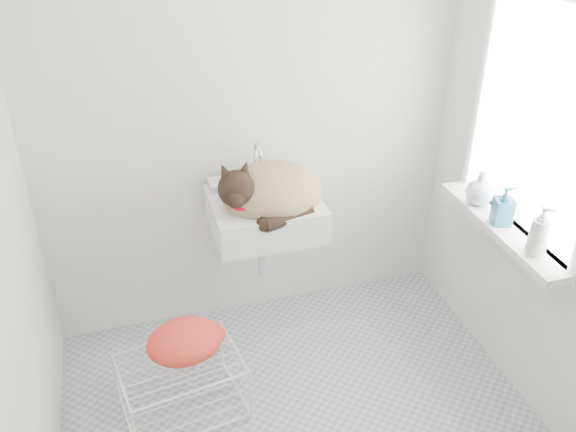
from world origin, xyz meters
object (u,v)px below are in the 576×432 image
object	(u,v)px
cat	(268,193)
wire_rack	(183,389)
bottle_a	(534,254)
sink	(265,199)
bottle_b	(500,223)
bottle_c	(478,203)

from	to	relation	value
cat	wire_rack	size ratio (longest dim) A/B	0.97
cat	bottle_a	world-z (taller)	cat
bottle_a	cat	bearing A→B (deg)	141.80
cat	wire_rack	distance (m)	1.02
sink	bottle_b	world-z (taller)	sink
bottle_a	bottle_c	distance (m)	0.46
wire_rack	cat	bearing A→B (deg)	38.98
bottle_c	bottle_b	bearing A→B (deg)	-90.00
cat	bottle_b	bearing A→B (deg)	-26.58
wire_rack	bottle_b	xyz separation A→B (m)	(1.52, -0.07, 0.70)
sink	wire_rack	distance (m)	0.99
bottle_c	sink	bearing A→B (deg)	161.35
bottle_a	bottle_b	xyz separation A→B (m)	(0.00, 0.26, 0.00)
sink	bottle_c	bearing A→B (deg)	-18.65
wire_rack	bottle_a	bearing A→B (deg)	-12.33
bottle_b	sink	bearing A→B (deg)	151.84
wire_rack	bottle_b	distance (m)	1.68
wire_rack	bottle_c	xyz separation A→B (m)	(1.52, 0.12, 0.70)
bottle_b	bottle_c	xyz separation A→B (m)	(0.00, 0.20, 0.00)
sink	wire_rack	xyz separation A→B (m)	(-0.53, -0.46, -0.70)
wire_rack	bottle_a	distance (m)	1.71
sink	wire_rack	bearing A→B (deg)	-139.33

